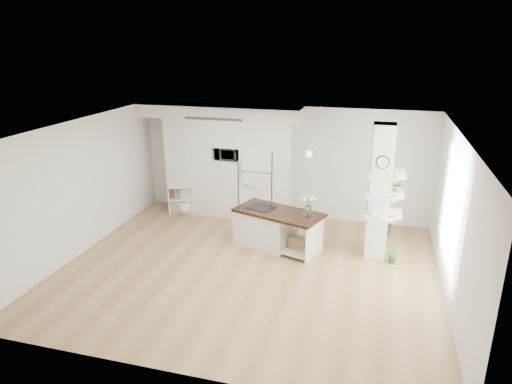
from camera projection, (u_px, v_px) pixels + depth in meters
The scene contains 14 objects.
floor at pixel (249, 269), 8.72m from camera, with size 7.00×6.00×0.01m, color tan.
room at pixel (248, 176), 8.12m from camera, with size 7.04×6.04×2.72m.
cabinet_wall at pixel (222, 155), 11.04m from camera, with size 4.00×0.71×2.70m.
refrigerator at pixel (258, 183), 11.02m from camera, with size 0.78×0.69×1.75m.
column at pixel (384, 194), 8.72m from camera, with size 0.69×0.90×2.70m.
window at pixel (452, 207), 7.64m from camera, with size 2.40×2.40×0.00m, color white.
pendant_light at pixel (346, 166), 7.75m from camera, with size 0.12×0.12×0.10m, color white.
kitchen_island at pixel (270, 226), 9.60m from camera, with size 1.98×1.37×1.38m.
bookshelf at pixel (183, 201), 11.39m from camera, with size 0.72×0.57×0.75m.
floor_plant_a at pixel (394, 253), 8.87m from camera, with size 0.24×0.19×0.44m, color #3A7B31.
floor_plant_b at pixel (386, 222), 10.27m from camera, with size 0.29×0.29×0.51m, color #3A7B31.
microwave at pixel (228, 153), 10.93m from camera, with size 0.54×0.37×0.30m, color #2D2D2D.
shelf_plant at pixel (398, 184), 8.76m from camera, with size 0.27×0.23×0.30m, color #3A7B31.
decor_bowl at pixel (378, 215), 8.64m from camera, with size 0.22×0.22×0.05m, color white.
Camera 1 is at (2.19, -7.48, 4.18)m, focal length 32.00 mm.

